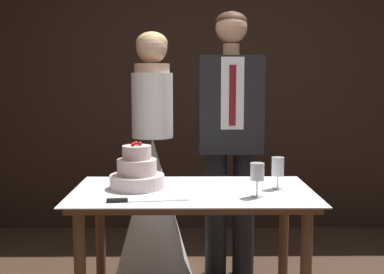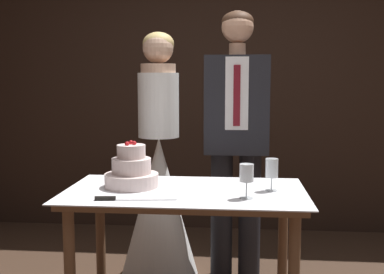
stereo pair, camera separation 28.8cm
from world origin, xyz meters
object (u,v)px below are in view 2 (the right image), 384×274
(wine_glass_near, at_px, (247,175))
(cake_table, at_px, (185,210))
(groom, at_px, (236,130))
(bride, at_px, (159,188))
(wine_glass_middle, at_px, (272,170))
(tiered_cake, at_px, (132,171))
(cake_knife, at_px, (120,199))

(wine_glass_near, bearing_deg, cake_table, 154.69)
(groom, bearing_deg, bride, 179.95)
(wine_glass_middle, xyz_separation_m, bride, (-0.72, 0.76, -0.28))
(wine_glass_near, xyz_separation_m, groom, (-0.05, 0.94, 0.12))
(wine_glass_near, distance_m, bride, 1.14)
(bride, bearing_deg, wine_glass_near, -58.10)
(cake_table, bearing_deg, tiered_cake, 170.44)
(cake_table, distance_m, bride, 0.83)
(cake_knife, relative_size, wine_glass_middle, 2.31)
(cake_table, bearing_deg, cake_knife, -140.11)
(cake_knife, relative_size, groom, 0.22)
(bride, relative_size, groom, 0.93)
(wine_glass_near, bearing_deg, tiered_cake, 161.96)
(cake_table, distance_m, tiered_cake, 0.36)
(tiered_cake, height_order, bride, bride)
(wine_glass_near, bearing_deg, cake_knife, -171.21)
(cake_table, bearing_deg, groom, 71.29)
(cake_knife, bearing_deg, wine_glass_middle, 13.16)
(tiered_cake, height_order, wine_glass_middle, tiered_cake)
(tiered_cake, xyz_separation_m, groom, (0.56, 0.74, 0.15))
(cake_table, relative_size, cake_knife, 3.20)
(tiered_cake, xyz_separation_m, cake_knife, (0.01, -0.29, -0.08))
(cake_table, xyz_separation_m, tiered_cake, (-0.30, 0.05, 0.19))
(wine_glass_middle, bearing_deg, cake_table, -176.64)
(cake_table, relative_size, groom, 0.69)
(cake_table, distance_m, groom, 0.90)
(wine_glass_near, xyz_separation_m, wine_glass_middle, (0.13, 0.18, -0.01))
(groom, bearing_deg, tiered_cake, -127.41)
(cake_table, relative_size, wine_glass_middle, 7.40)
(tiered_cake, bearing_deg, wine_glass_middle, -1.80)
(tiered_cake, relative_size, groom, 0.16)
(wine_glass_near, bearing_deg, groom, 93.09)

